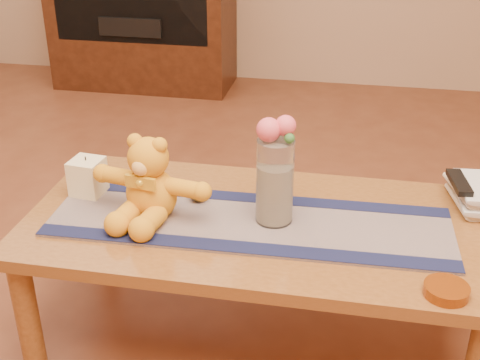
% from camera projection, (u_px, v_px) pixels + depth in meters
% --- Properties ---
extents(floor, '(5.50, 5.50, 0.00)m').
position_uv_depth(floor, '(255.00, 335.00, 2.12)').
color(floor, brown).
rests_on(floor, ground).
extents(coffee_table_top, '(1.40, 0.70, 0.04)m').
position_uv_depth(coffee_table_top, '(256.00, 225.00, 1.92)').
color(coffee_table_top, brown).
rests_on(coffee_table_top, floor).
extents(table_leg_fl, '(0.07, 0.07, 0.41)m').
position_uv_depth(table_leg_fl, '(28.00, 318.00, 1.88)').
color(table_leg_fl, brown).
rests_on(table_leg_fl, floor).
extents(table_leg_bl, '(0.07, 0.07, 0.41)m').
position_uv_depth(table_leg_bl, '(102.00, 221.00, 2.38)').
color(table_leg_bl, brown).
rests_on(table_leg_bl, floor).
extents(table_leg_br, '(0.07, 0.07, 0.41)m').
position_uv_depth(table_leg_br, '(452.00, 257.00, 2.17)').
color(table_leg_br, brown).
rests_on(table_leg_br, floor).
extents(persian_runner, '(1.21, 0.38, 0.01)m').
position_uv_depth(persian_runner, '(249.00, 222.00, 1.89)').
color(persian_runner, '#181F45').
rests_on(persian_runner, coffee_table_top).
extents(runner_border_near, '(1.20, 0.09, 0.00)m').
position_uv_depth(runner_border_near, '(241.00, 247.00, 1.76)').
color(runner_border_near, '#131739').
rests_on(runner_border_near, persian_runner).
extents(runner_border_far, '(1.20, 0.09, 0.00)m').
position_uv_depth(runner_border_far, '(256.00, 198.00, 2.01)').
color(runner_border_far, '#131739').
rests_on(runner_border_far, persian_runner).
extents(teddy_bear, '(0.41, 0.36, 0.24)m').
position_uv_depth(teddy_bear, '(151.00, 178.00, 1.87)').
color(teddy_bear, orange).
rests_on(teddy_bear, persian_runner).
extents(pillar_candle, '(0.11, 0.11, 0.12)m').
position_uv_depth(pillar_candle, '(88.00, 177.00, 2.02)').
color(pillar_candle, '#FBEEB9').
rests_on(pillar_candle, persian_runner).
extents(candle_wick, '(0.00, 0.00, 0.01)m').
position_uv_depth(candle_wick, '(85.00, 158.00, 1.99)').
color(candle_wick, black).
rests_on(candle_wick, pillar_candle).
extents(glass_vase, '(0.11, 0.11, 0.26)m').
position_uv_depth(glass_vase, '(275.00, 181.00, 1.84)').
color(glass_vase, silver).
rests_on(glass_vase, persian_runner).
extents(potpourri_fill, '(0.09, 0.09, 0.18)m').
position_uv_depth(potpourri_fill, '(275.00, 193.00, 1.85)').
color(potpourri_fill, beige).
rests_on(potpourri_fill, glass_vase).
extents(rose_left, '(0.07, 0.07, 0.07)m').
position_uv_depth(rose_left, '(269.00, 130.00, 1.76)').
color(rose_left, '#E85261').
rests_on(rose_left, glass_vase).
extents(rose_right, '(0.06, 0.06, 0.06)m').
position_uv_depth(rose_right, '(286.00, 126.00, 1.76)').
color(rose_right, '#E85261').
rests_on(rose_right, glass_vase).
extents(blue_flower_back, '(0.04, 0.04, 0.04)m').
position_uv_depth(blue_flower_back, '(281.00, 127.00, 1.79)').
color(blue_flower_back, '#465598').
rests_on(blue_flower_back, glass_vase).
extents(blue_flower_side, '(0.04, 0.04, 0.04)m').
position_uv_depth(blue_flower_side, '(267.00, 130.00, 1.79)').
color(blue_flower_side, '#465598').
rests_on(blue_flower_side, glass_vase).
extents(leaf_sprig, '(0.03, 0.03, 0.03)m').
position_uv_depth(leaf_sprig, '(289.00, 138.00, 1.74)').
color(leaf_sprig, '#33662D').
rests_on(leaf_sprig, glass_vase).
extents(bronze_ball, '(0.08, 0.08, 0.06)m').
position_uv_depth(bronze_ball, '(198.00, 192.00, 1.99)').
color(bronze_ball, '#483B18').
rests_on(bronze_ball, persian_runner).
extents(book_bottom, '(0.21, 0.25, 0.02)m').
position_uv_depth(book_bottom, '(455.00, 202.00, 1.99)').
color(book_bottom, beige).
rests_on(book_bottom, coffee_table_top).
extents(book_lower, '(0.18, 0.23, 0.02)m').
position_uv_depth(book_lower, '(458.00, 197.00, 1.98)').
color(book_lower, beige).
rests_on(book_lower, book_bottom).
extents(book_upper, '(0.21, 0.26, 0.02)m').
position_uv_depth(book_upper, '(454.00, 191.00, 1.97)').
color(book_upper, beige).
rests_on(book_upper, book_lower).
extents(book_top, '(0.18, 0.24, 0.02)m').
position_uv_depth(book_top, '(459.00, 186.00, 1.96)').
color(book_top, beige).
rests_on(book_top, book_upper).
extents(tv_remote, '(0.07, 0.16, 0.02)m').
position_uv_depth(tv_remote, '(459.00, 182.00, 1.95)').
color(tv_remote, black).
rests_on(tv_remote, book_top).
extents(amber_dish, '(0.14, 0.14, 0.03)m').
position_uv_depth(amber_dish, '(446.00, 290.00, 1.57)').
color(amber_dish, '#BF5914').
rests_on(amber_dish, coffee_table_top).
extents(media_cabinet, '(1.20, 0.50, 1.10)m').
position_uv_depth(media_cabinet, '(142.00, 5.00, 4.24)').
color(media_cabinet, black).
rests_on(media_cabinet, floor).
extents(stereo_lower, '(0.42, 0.28, 0.12)m').
position_uv_depth(stereo_lower, '(137.00, 23.00, 4.16)').
color(stereo_lower, black).
rests_on(stereo_lower, media_cabinet).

